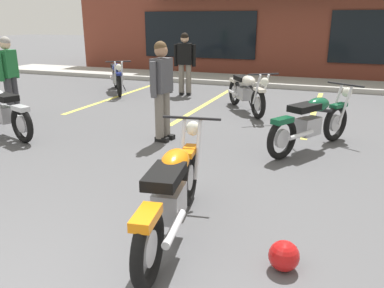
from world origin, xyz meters
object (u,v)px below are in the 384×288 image
(motorcycle_black_cruiser, at_px, (117,76))
(motorcycle_green_cafe_racer, at_px, (1,110))
(motorcycle_red_sportbike, at_px, (246,91))
(motorcycle_orange_scrambler, at_px, (312,121))
(helmet_on_pavement, at_px, (284,256))
(motorcycle_foreground_classic, at_px, (173,192))
(person_in_shorts_foreground, at_px, (9,72))
(person_in_black_shirt, at_px, (162,86))
(person_by_back_row, at_px, (185,60))

(motorcycle_black_cruiser, relative_size, motorcycle_green_cafe_racer, 0.89)
(motorcycle_red_sportbike, height_order, motorcycle_green_cafe_racer, same)
(motorcycle_orange_scrambler, bearing_deg, helmet_on_pavement, -88.68)
(motorcycle_black_cruiser, distance_m, helmet_on_pavement, 8.84)
(motorcycle_black_cruiser, bearing_deg, motorcycle_foreground_classic, -54.72)
(motorcycle_foreground_classic, distance_m, person_in_shorts_foreground, 6.17)
(person_in_shorts_foreground, xyz_separation_m, helmet_on_pavement, (6.30, -3.42, -0.82))
(motorcycle_foreground_classic, xyz_separation_m, motorcycle_orange_scrambler, (1.00, 3.21, 0.00))
(person_in_black_shirt, distance_m, helmet_on_pavement, 3.98)
(person_by_back_row, bearing_deg, person_in_shorts_foreground, -125.38)
(motorcycle_foreground_classic, xyz_separation_m, motorcycle_black_cruiser, (-4.65, 6.57, 0.00))
(motorcycle_orange_scrambler, bearing_deg, motorcycle_foreground_classic, -107.35)
(person_by_back_row, bearing_deg, person_in_black_shirt, -73.08)
(motorcycle_red_sportbike, bearing_deg, person_in_shorts_foreground, -154.18)
(motorcycle_black_cruiser, xyz_separation_m, helmet_on_pavement, (5.73, -6.73, -0.33))
(motorcycle_green_cafe_racer, xyz_separation_m, motorcycle_orange_scrambler, (5.28, 1.16, 0.00))
(helmet_on_pavement, bearing_deg, motorcycle_red_sportbike, 106.74)
(person_in_black_shirt, relative_size, helmet_on_pavement, 6.44)
(motorcycle_red_sportbike, bearing_deg, motorcycle_green_cafe_racer, -136.91)
(motorcycle_green_cafe_racer, bearing_deg, person_by_back_row, 71.37)
(motorcycle_orange_scrambler, relative_size, person_in_black_shirt, 1.13)
(motorcycle_red_sportbike, relative_size, motorcycle_green_cafe_racer, 0.90)
(motorcycle_green_cafe_racer, height_order, person_in_black_shirt, person_in_black_shirt)
(motorcycle_red_sportbike, xyz_separation_m, helmet_on_pavement, (1.70, -5.64, -0.33))
(person_in_black_shirt, bearing_deg, motorcycle_orange_scrambler, 9.32)
(person_in_shorts_foreground, bearing_deg, motorcycle_green_cafe_racer, -52.07)
(motorcycle_orange_scrambler, height_order, person_by_back_row, person_by_back_row)
(motorcycle_black_cruiser, xyz_separation_m, motorcycle_orange_scrambler, (5.65, -3.35, 0.00))
(person_in_shorts_foreground, bearing_deg, motorcycle_orange_scrambler, -0.40)
(motorcycle_orange_scrambler, relative_size, person_in_shorts_foreground, 1.13)
(motorcycle_foreground_classic, distance_m, helmet_on_pavement, 1.14)
(motorcycle_green_cafe_racer, bearing_deg, motorcycle_orange_scrambler, 12.36)
(motorcycle_green_cafe_racer, bearing_deg, helmet_on_pavement, -22.49)
(motorcycle_orange_scrambler, height_order, person_in_shorts_foreground, person_in_shorts_foreground)
(motorcycle_black_cruiser, relative_size, person_in_shorts_foreground, 1.08)
(motorcycle_orange_scrambler, bearing_deg, person_in_shorts_foreground, 179.60)
(person_in_shorts_foreground, bearing_deg, person_in_black_shirt, -6.69)
(motorcycle_foreground_classic, height_order, motorcycle_green_cafe_racer, same)
(person_by_back_row, relative_size, helmet_on_pavement, 6.44)
(motorcycle_foreground_classic, xyz_separation_m, motorcycle_red_sportbike, (-0.62, 5.48, 0.00))
(person_in_shorts_foreground, xyz_separation_m, person_by_back_row, (2.55, 3.59, 0.00))
(motorcycle_black_cruiser, bearing_deg, person_by_back_row, 8.21)
(motorcycle_red_sportbike, height_order, person_by_back_row, person_by_back_row)
(motorcycle_green_cafe_racer, xyz_separation_m, person_in_shorts_foreground, (-0.94, 1.20, 0.49))
(person_in_shorts_foreground, height_order, helmet_on_pavement, person_in_shorts_foreground)
(motorcycle_green_cafe_racer, height_order, person_by_back_row, person_by_back_row)
(motorcycle_orange_scrambler, bearing_deg, motorcycle_red_sportbike, 125.54)
(motorcycle_black_cruiser, distance_m, person_in_shorts_foreground, 3.39)
(person_in_black_shirt, bearing_deg, motorcycle_foreground_classic, -63.01)
(motorcycle_red_sportbike, distance_m, helmet_on_pavement, 5.90)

